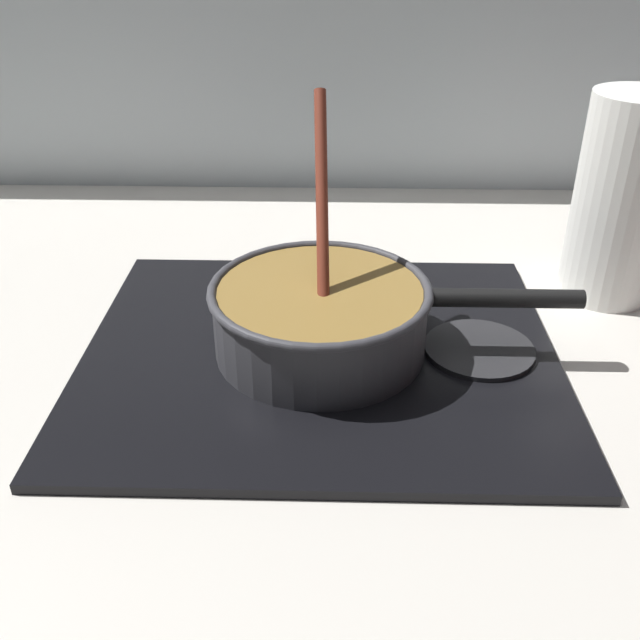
% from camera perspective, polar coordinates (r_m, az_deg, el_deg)
% --- Properties ---
extents(ground, '(2.40, 1.60, 0.04)m').
position_cam_1_polar(ground, '(0.75, -11.29, -12.21)').
color(ground, beige).
extents(backsplash_wall, '(2.40, 0.02, 0.55)m').
position_cam_1_polar(backsplash_wall, '(1.35, -5.60, 21.54)').
color(backsplash_wall, silver).
rests_on(backsplash_wall, ground).
extents(hob_plate, '(0.56, 0.48, 0.01)m').
position_cam_1_polar(hob_plate, '(0.87, 0.00, -2.62)').
color(hob_plate, black).
rests_on(hob_plate, ground).
extents(burner_ring, '(0.17, 0.17, 0.01)m').
position_cam_1_polar(burner_ring, '(0.87, 0.00, -2.06)').
color(burner_ring, '#592D0C').
rests_on(burner_ring, hob_plate).
extents(spare_burner, '(0.13, 0.13, 0.01)m').
position_cam_1_polar(spare_burner, '(0.88, 12.41, -2.24)').
color(spare_burner, '#262628').
rests_on(spare_burner, hob_plate).
extents(cooking_pan, '(0.43, 0.26, 0.28)m').
position_cam_1_polar(cooking_pan, '(0.84, 0.12, 0.34)').
color(cooking_pan, '#38383D').
rests_on(cooking_pan, hob_plate).
extents(paper_towel_roll, '(0.12, 0.12, 0.27)m').
position_cam_1_polar(paper_towel_roll, '(1.04, 22.66, 8.73)').
color(paper_towel_roll, white).
rests_on(paper_towel_roll, ground).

